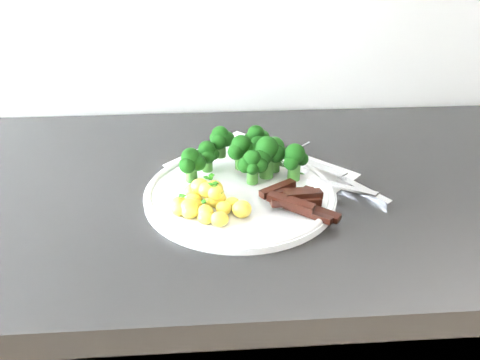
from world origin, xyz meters
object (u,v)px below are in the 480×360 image
object	(u,v)px
knife	(350,184)
fork	(327,181)
recipe_paper	(260,170)
plate	(240,193)
broccoli	(248,152)
potatoes	(207,200)
beef_strips	(296,200)

from	to	relation	value
knife	fork	bearing A→B (deg)	-169.72
recipe_paper	plate	size ratio (longest dim) A/B	1.13
recipe_paper	plate	distance (m)	0.09
broccoli	potatoes	bearing A→B (deg)	-124.11
plate	broccoli	xyz separation A→B (m)	(0.02, 0.06, 0.04)
recipe_paper	fork	distance (m)	0.12
recipe_paper	potatoes	world-z (taller)	potatoes
plate	potatoes	distance (m)	0.07
plate	recipe_paper	bearing A→B (deg)	64.67
fork	plate	bearing A→B (deg)	-176.59
recipe_paper	plate	xyz separation A→B (m)	(-0.04, -0.08, 0.01)
fork	knife	distance (m)	0.04
potatoes	beef_strips	bearing A→B (deg)	-2.57
plate	fork	world-z (taller)	fork
potatoes	knife	size ratio (longest dim) A/B	0.70
potatoes	beef_strips	size ratio (longest dim) A/B	1.02
recipe_paper	knife	world-z (taller)	knife
fork	knife	world-z (taller)	fork
potatoes	knife	world-z (taller)	potatoes
beef_strips	broccoli	bearing A→B (deg)	119.31
fork	broccoli	bearing A→B (deg)	157.84
beef_strips	recipe_paper	bearing A→B (deg)	105.41
recipe_paper	potatoes	size ratio (longest dim) A/B	2.89
potatoes	beef_strips	world-z (taller)	potatoes
broccoli	fork	size ratio (longest dim) A/B	1.46
beef_strips	fork	world-z (taller)	beef_strips
recipe_paper	knife	bearing A→B (deg)	-27.34
beef_strips	fork	distance (m)	0.08
broccoli	fork	xyz separation A→B (m)	(0.12, -0.05, -0.03)
recipe_paper	potatoes	distance (m)	0.16
broccoli	beef_strips	size ratio (longest dim) A/B	1.81
beef_strips	fork	size ratio (longest dim) A/B	0.81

